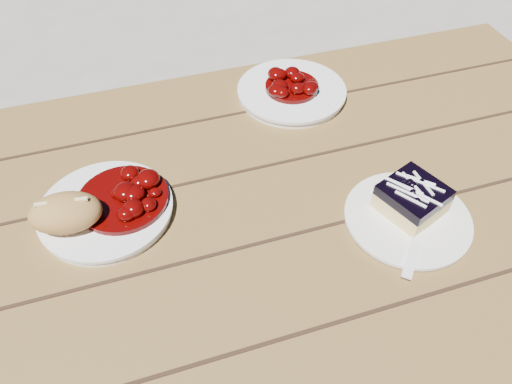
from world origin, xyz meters
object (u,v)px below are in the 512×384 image
object	(u,v)px
picnic_table	(112,298)
dessert_plate	(407,219)
second_plate	(292,92)
main_plate	(106,211)
blueberry_cake	(412,198)
bread_roll	(66,213)

from	to	relation	value
picnic_table	dessert_plate	size ratio (longest dim) A/B	10.27
dessert_plate	second_plate	xyz separation A→B (m)	(-0.06, 0.37, 0.00)
main_plate	blueberry_cake	bearing A→B (deg)	-17.35
picnic_table	dessert_plate	world-z (taller)	dessert_plate
blueberry_cake	main_plate	bearing A→B (deg)	141.23
dessert_plate	second_plate	world-z (taller)	second_plate
blueberry_cake	second_plate	xyz separation A→B (m)	(-0.07, 0.36, -0.03)
bread_roll	dessert_plate	world-z (taller)	bread_roll
picnic_table	blueberry_cake	distance (m)	0.54
dessert_plate	bread_roll	bearing A→B (deg)	164.62
bread_roll	second_plate	bearing A→B (deg)	27.22
bread_roll	main_plate	bearing A→B (deg)	19.98
bread_roll	dessert_plate	bearing A→B (deg)	-15.38
picnic_table	bread_roll	distance (m)	0.21
bread_roll	picnic_table	bearing A→B (deg)	-54.57
picnic_table	main_plate	bearing A→B (deg)	58.16
picnic_table	main_plate	distance (m)	0.18
dessert_plate	blueberry_cake	xyz separation A→B (m)	(0.01, 0.01, 0.03)
main_plate	second_plate	distance (m)	0.45
main_plate	bread_roll	xyz separation A→B (m)	(-0.05, -0.02, 0.04)
picnic_table	dessert_plate	distance (m)	0.53
main_plate	second_plate	xyz separation A→B (m)	(0.40, 0.21, 0.00)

